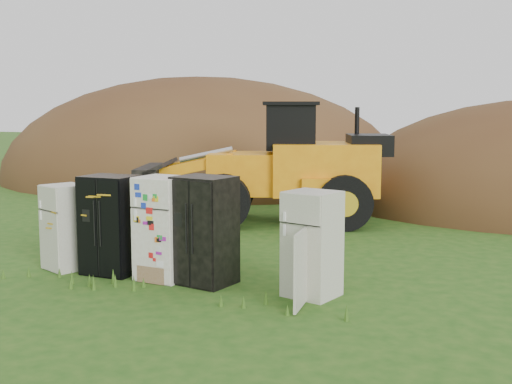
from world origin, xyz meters
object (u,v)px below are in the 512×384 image
Objects in this scene: fridge_leftmost at (66,227)px; fridge_black_side at (111,225)px; fridge_open_door at (312,244)px; fridge_dark_mid at (205,230)px; wheel_loader at (260,163)px; fridge_sticker at (163,228)px.

fridge_black_side is (0.99, 0.03, 0.10)m from fridge_leftmost.
fridge_open_door is at bearing 22.95° from fridge_leftmost.
fridge_open_door is at bearing 0.52° from fridge_black_side.
fridge_leftmost is at bearing -167.75° from fridge_dark_mid.
fridge_dark_mid reaches higher than fridge_black_side.
fridge_black_side is at bearing -115.05° from wheel_loader.
fridge_sticker is 0.28× the size of wheel_loader.
wheel_loader reaches higher than fridge_open_door.
fridge_sticker is 0.98× the size of fridge_dark_mid.
fridge_black_side is 0.97× the size of fridge_dark_mid.
fridge_leftmost is 4.89m from fridge_open_door.
fridge_black_side is at bearing -164.93° from fridge_open_door.
wheel_loader is at bearing 98.41° from fridge_leftmost.
fridge_sticker is at bearing 1.53° from fridge_black_side.
wheel_loader is (0.63, 6.09, 0.70)m from fridge_black_side.
fridge_leftmost is 0.24× the size of wheel_loader.
fridge_leftmost is 0.86× the size of fridge_dark_mid.
fridge_sticker is 6.14m from wheel_loader.
wheel_loader reaches higher than fridge_leftmost.
fridge_dark_mid is (1.93, -0.00, 0.03)m from fridge_black_side.
fridge_sticker is (2.09, 0.04, 0.12)m from fridge_leftmost.
fridge_black_side is 0.27× the size of wheel_loader.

